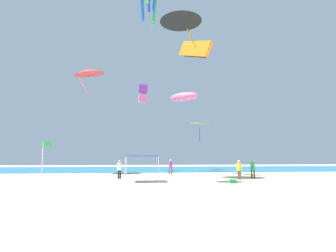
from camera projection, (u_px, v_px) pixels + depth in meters
The scene contains 15 objects.
ground at pixel (184, 186), 20.59m from camera, with size 110.00×110.00×0.10m, color beige.
ocean_strip at pixel (156, 169), 49.40m from camera, with size 110.00×25.54×0.03m, color #1E6B93.
canopy_tent at pixel (142, 157), 23.58m from camera, with size 2.73×2.70×2.20m.
person_near_tent at pixel (171, 166), 32.82m from camera, with size 0.47×0.43×1.80m.
person_leftmost at pixel (119, 168), 26.48m from camera, with size 0.42×0.43×1.77m.
person_central at pixel (239, 168), 25.49m from camera, with size 0.42×0.48×1.79m.
person_rightmost at pixel (253, 167), 27.55m from camera, with size 0.48×0.44×1.84m.
banner_flag at pixel (43, 158), 20.49m from camera, with size 0.61×0.06×3.22m.
cooler_box at pixel (232, 181), 21.79m from camera, with size 0.57×0.37×0.35m.
kite_box_purple at pixel (143, 94), 41.89m from camera, with size 1.43×1.38×2.72m.
kite_delta_red at pixel (89, 72), 35.85m from camera, with size 5.57×5.56×3.31m.
kite_parafoil_orange at pixel (195, 49), 35.01m from camera, with size 3.25×6.05×3.98m.
kite_diamond_yellow at pixel (199, 124), 46.07m from camera, with size 3.05×3.05×3.19m.
kite_inflatable_pink at pixel (184, 97), 41.06m from camera, with size 4.68×3.88×1.83m.
kite_delta_black at pixel (181, 18), 29.53m from camera, with size 6.31×6.31×3.51m.
Camera 1 is at (-3.60, -20.68, 2.03)m, focal length 29.57 mm.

